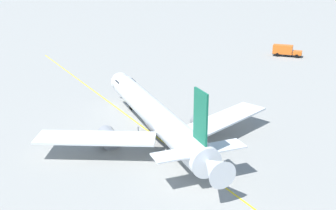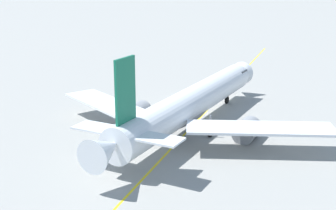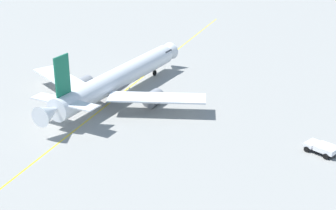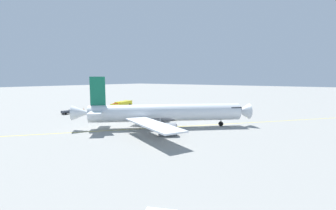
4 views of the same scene
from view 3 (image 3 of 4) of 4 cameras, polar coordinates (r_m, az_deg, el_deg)
The scene contains 4 objects.
ground_plane at distance 90.88m, azimuth -4.46°, elevation 1.36°, with size 600.00×600.00×0.00m, color gray.
airliner_main at distance 88.25m, azimuth -5.85°, elevation 2.82°, with size 30.91×30.03×11.50m.
pushback_tug_truck at distance 72.35m, azimuth 17.16°, elevation -4.68°, with size 4.11×4.97×1.30m.
taxiway_centreline at distance 91.67m, azimuth -5.04°, elevation 1.53°, with size 79.14×101.17×0.01m.
Camera 3 is at (18.90, 82.74, 32.50)m, focal length 53.46 mm.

